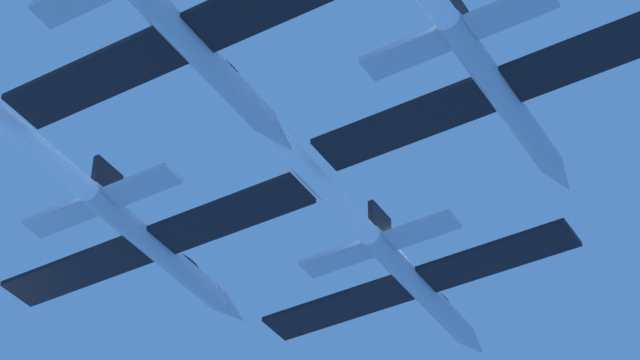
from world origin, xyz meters
name	(u,v)px	position (x,y,z in m)	size (l,w,h in m)	color
jet_lead	(297,159)	(-0.33, -11.08, -0.18)	(16.85, 45.91, 2.79)	#B2BAC6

